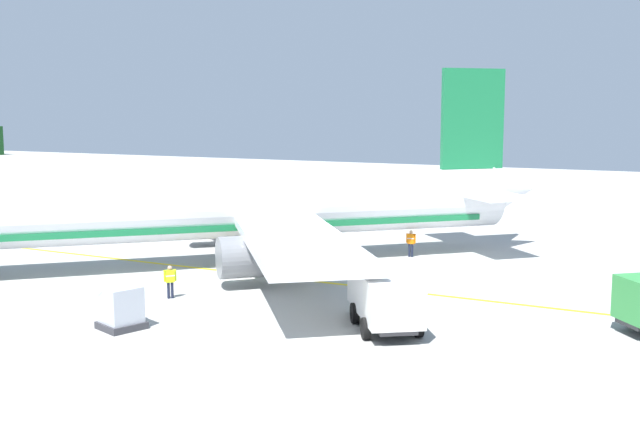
{
  "coord_description": "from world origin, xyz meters",
  "views": [
    {
      "loc": [
        -4.39,
        -3.78,
        9.17
      ],
      "look_at": [
        32.15,
        14.84,
        3.63
      ],
      "focal_mm": 42.69,
      "sensor_mm": 36.0,
      "label": 1
    }
  ],
  "objects_px": {
    "crew_loader_left": "(309,262)",
    "service_truck_catering": "(384,295)",
    "airliner_foreground": "(233,208)",
    "crew_loader_right": "(411,241)",
    "cargo_container_near": "(121,308)",
    "crew_marshaller": "(170,279)"
  },
  "relations": [
    {
      "from": "crew_marshaller",
      "to": "crew_loader_left",
      "type": "height_order",
      "value": "crew_loader_left"
    },
    {
      "from": "service_truck_catering",
      "to": "crew_loader_left",
      "type": "bearing_deg",
      "value": 46.72
    },
    {
      "from": "service_truck_catering",
      "to": "airliner_foreground",
      "type": "bearing_deg",
      "value": 57.06
    },
    {
      "from": "airliner_foreground",
      "to": "cargo_container_near",
      "type": "bearing_deg",
      "value": -166.0
    },
    {
      "from": "crew_marshaller",
      "to": "crew_loader_left",
      "type": "xyz_separation_m",
      "value": [
        6.76,
        -4.16,
        0.05
      ]
    },
    {
      "from": "crew_loader_left",
      "to": "service_truck_catering",
      "type": "bearing_deg",
      "value": -133.28
    },
    {
      "from": "cargo_container_near",
      "to": "crew_loader_left",
      "type": "bearing_deg",
      "value": -12.91
    },
    {
      "from": "airliner_foreground",
      "to": "crew_marshaller",
      "type": "relative_size",
      "value": 19.74
    },
    {
      "from": "service_truck_catering",
      "to": "crew_loader_right",
      "type": "relative_size",
      "value": 3.31
    },
    {
      "from": "service_truck_catering",
      "to": "crew_marshaller",
      "type": "xyz_separation_m",
      "value": [
        0.01,
        11.34,
        -0.46
      ]
    },
    {
      "from": "crew_marshaller",
      "to": "airliner_foreground",
      "type": "bearing_deg",
      "value": 13.13
    },
    {
      "from": "crew_loader_right",
      "to": "crew_marshaller",
      "type": "bearing_deg",
      "value": 156.28
    },
    {
      "from": "airliner_foreground",
      "to": "crew_marshaller",
      "type": "distance_m",
      "value": 9.2
    },
    {
      "from": "service_truck_catering",
      "to": "crew_loader_left",
      "type": "distance_m",
      "value": 9.88
    },
    {
      "from": "service_truck_catering",
      "to": "crew_marshaller",
      "type": "bearing_deg",
      "value": 89.96
    },
    {
      "from": "crew_loader_right",
      "to": "airliner_foreground",
      "type": "bearing_deg",
      "value": 127.89
    },
    {
      "from": "airliner_foreground",
      "to": "crew_loader_right",
      "type": "height_order",
      "value": "airliner_foreground"
    },
    {
      "from": "service_truck_catering",
      "to": "crew_loader_right",
      "type": "height_order",
      "value": "service_truck_catering"
    },
    {
      "from": "cargo_container_near",
      "to": "crew_loader_left",
      "type": "distance_m",
      "value": 12.22
    },
    {
      "from": "cargo_container_near",
      "to": "crew_loader_right",
      "type": "height_order",
      "value": "cargo_container_near"
    },
    {
      "from": "crew_loader_left",
      "to": "crew_loader_right",
      "type": "distance_m",
      "value": 9.16
    },
    {
      "from": "airliner_foreground",
      "to": "crew_loader_right",
      "type": "relative_size",
      "value": 18.99
    }
  ]
}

